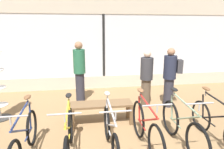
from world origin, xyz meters
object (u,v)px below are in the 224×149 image
at_px(display_bench, 101,107).
at_px(bicycle_right, 182,127).
at_px(bicycle_center_right, 146,129).
at_px(bicycle_center_left, 111,134).
at_px(customer_by_window, 170,76).
at_px(bicycle_left, 69,137).
at_px(bicycle_far_right, 216,125).
at_px(customer_near_rack, 80,71).
at_px(bicycle_far_left, 24,140).
at_px(customer_mid_floor, 146,78).

bearing_deg(display_bench, bicycle_right, -40.77).
xyz_separation_m(bicycle_center_right, bicycle_right, (0.67, -0.01, -0.01)).
distance_m(bicycle_center_left, customer_by_window, 2.76).
xyz_separation_m(bicycle_center_right, customer_by_window, (1.29, 1.90, 0.47)).
xyz_separation_m(bicycle_left, customer_by_window, (2.62, 1.92, 0.50)).
xyz_separation_m(bicycle_left, bicycle_far_right, (2.71, 0.04, 0.00)).
height_order(bicycle_left, customer_near_rack, customer_near_rack).
bearing_deg(bicycle_right, bicycle_far_left, 179.45).
distance_m(bicycle_far_left, bicycle_center_left, 1.41).
bearing_deg(bicycle_center_right, bicycle_center_left, -178.12).
height_order(bicycle_left, bicycle_center_right, bicycle_center_right).
bearing_deg(bicycle_far_right, bicycle_center_right, -179.38).
distance_m(bicycle_center_left, bicycle_center_right, 0.63).
bearing_deg(bicycle_left, customer_near_rack, 86.15).
distance_m(display_bench, customer_near_rack, 1.66).
height_order(bicycle_left, bicycle_far_right, bicycle_left).
relative_size(bicycle_far_left, bicycle_far_right, 1.00).
xyz_separation_m(bicycle_far_right, display_bench, (-2.05, 1.14, 0.02)).
distance_m(bicycle_center_left, bicycle_far_right, 2.01).
xyz_separation_m(display_bench, customer_mid_floor, (1.33, 0.87, 0.42)).
relative_size(customer_near_rack, customer_by_window, 1.09).
distance_m(bicycle_far_left, bicycle_left, 0.71).
xyz_separation_m(bicycle_center_left, customer_mid_floor, (1.29, 2.05, 0.44)).
relative_size(bicycle_left, customer_by_window, 1.05).
xyz_separation_m(bicycle_right, customer_by_window, (0.61, 1.91, 0.48)).
relative_size(bicycle_center_left, customer_mid_floor, 1.10).
bearing_deg(bicycle_far_right, bicycle_center_left, -178.98).
relative_size(bicycle_far_right, customer_mid_floor, 1.08).
height_order(bicycle_far_left, bicycle_center_left, bicycle_center_left).
xyz_separation_m(bicycle_center_left, customer_by_window, (1.92, 1.92, 0.50)).
height_order(customer_by_window, customer_mid_floor, customer_by_window).
bearing_deg(customer_mid_floor, bicycle_left, -134.19).
distance_m(bicycle_center_right, customer_by_window, 2.34).
height_order(bicycle_far_right, customer_by_window, customer_by_window).
bearing_deg(customer_near_rack, display_bench, -72.17).
relative_size(bicycle_center_left, customer_near_rack, 0.97).
bearing_deg(customer_by_window, customer_mid_floor, 168.33).
bearing_deg(customer_mid_floor, bicycle_far_left, -143.38).
bearing_deg(bicycle_center_right, bicycle_left, -179.07).
relative_size(bicycle_far_left, customer_by_window, 1.04).
distance_m(bicycle_far_left, customer_mid_floor, 3.40).
xyz_separation_m(bicycle_left, customer_mid_floor, (1.99, 2.05, 0.44)).
relative_size(bicycle_right, bicycle_far_right, 1.01).
relative_size(bicycle_center_left, bicycle_far_right, 1.02).
xyz_separation_m(bicycle_far_left, customer_by_window, (3.33, 1.88, 0.50)).
distance_m(bicycle_far_left, bicycle_far_right, 3.42).
xyz_separation_m(bicycle_left, bicycle_right, (2.01, 0.01, 0.02)).
distance_m(bicycle_center_right, bicycle_right, 0.67).
height_order(bicycle_right, customer_by_window, customer_by_window).
height_order(bicycle_far_left, bicycle_center_right, bicycle_center_right).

